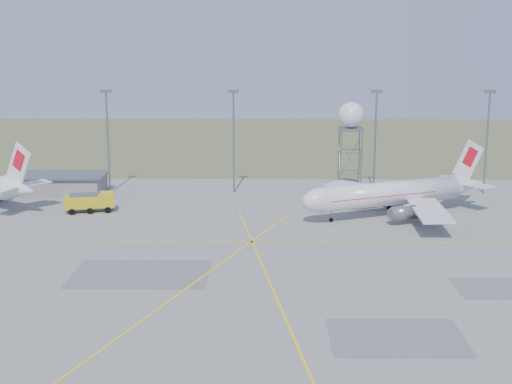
{
  "coord_description": "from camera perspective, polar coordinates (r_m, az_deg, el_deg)",
  "views": [
    {
      "loc": [
        -3.62,
        -73.97,
        30.2
      ],
      "look_at": [
        -5.2,
        40.0,
        5.67
      ],
      "focal_mm": 50.0,
      "sensor_mm": 36.0,
      "label": 1
    }
  ],
  "objects": [
    {
      "name": "mast_c",
      "position": [
        142.78,
        9.53,
        4.68
      ],
      "size": [
        2.2,
        0.5,
        20.5
      ],
      "color": "slate",
      "rests_on": "ground"
    },
    {
      "name": "radar_tower",
      "position": [
        141.2,
        7.56,
        3.91
      ],
      "size": [
        5.04,
        5.04,
        18.26
      ],
      "color": "slate",
      "rests_on": "ground"
    },
    {
      "name": "mast_a",
      "position": [
        144.58,
        -11.79,
        4.69
      ],
      "size": [
        2.2,
        0.5,
        20.5
      ],
      "color": "slate",
      "rests_on": "ground"
    },
    {
      "name": "fire_truck",
      "position": [
        130.11,
        -13.07,
        -0.84
      ],
      "size": [
        9.12,
        5.14,
        3.47
      ],
      "rotation": [
        0.0,
        0.0,
        0.25
      ],
      "color": "gold",
      "rests_on": "ground"
    },
    {
      "name": "airliner_main",
      "position": [
        126.03,
        10.87,
        -0.15
      ],
      "size": [
        35.1,
        32.75,
        12.52
      ],
      "rotation": [
        0.0,
        0.0,
        3.56
      ],
      "color": "silver",
      "rests_on": "ground"
    },
    {
      "name": "mast_b",
      "position": [
        141.28,
        -1.8,
        4.77
      ],
      "size": [
        2.2,
        0.5,
        20.5
      ],
      "color": "slate",
      "rests_on": "ground"
    },
    {
      "name": "grass_strip",
      "position": [
        216.12,
        1.75,
        4.11
      ],
      "size": [
        400.0,
        120.0,
        0.03
      ],
      "primitive_type": "cube",
      "color": "#516336",
      "rests_on": "ground"
    },
    {
      "name": "ground",
      "position": [
        79.98,
        3.38,
        -10.06
      ],
      "size": [
        400.0,
        400.0,
        0.0
      ],
      "primitive_type": "plane",
      "color": "gray",
      "rests_on": "ground"
    },
    {
      "name": "mast_d",
      "position": [
        147.73,
        18.02,
        4.5
      ],
      "size": [
        2.2,
        0.5,
        20.5
      ],
      "color": "slate",
      "rests_on": "ground"
    },
    {
      "name": "building_grey",
      "position": [
        146.78,
        -15.6,
        0.6
      ],
      "size": [
        19.0,
        10.0,
        3.9
      ],
      "color": "gray",
      "rests_on": "ground"
    }
  ]
}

